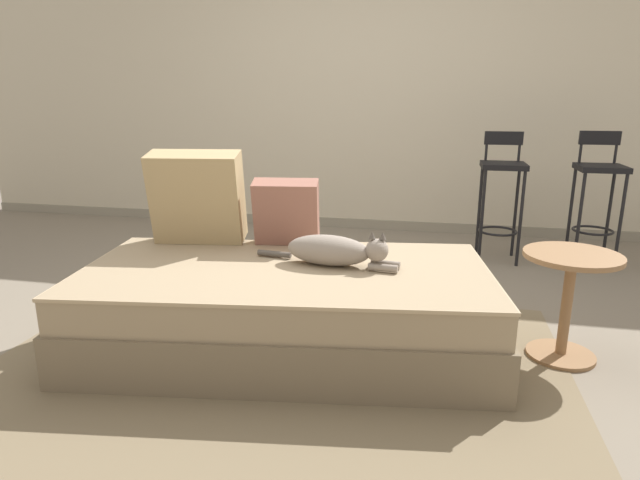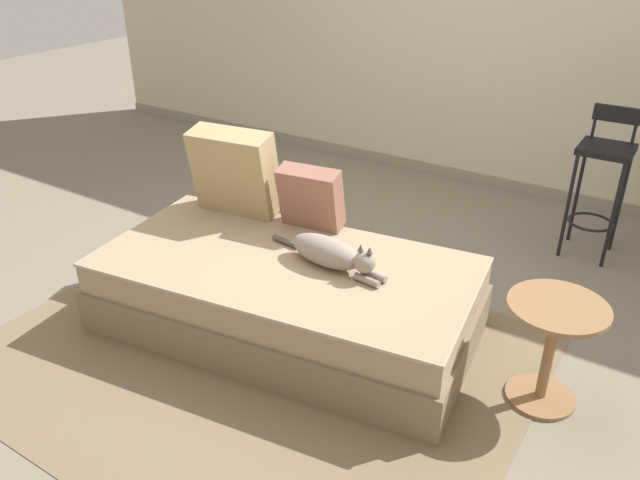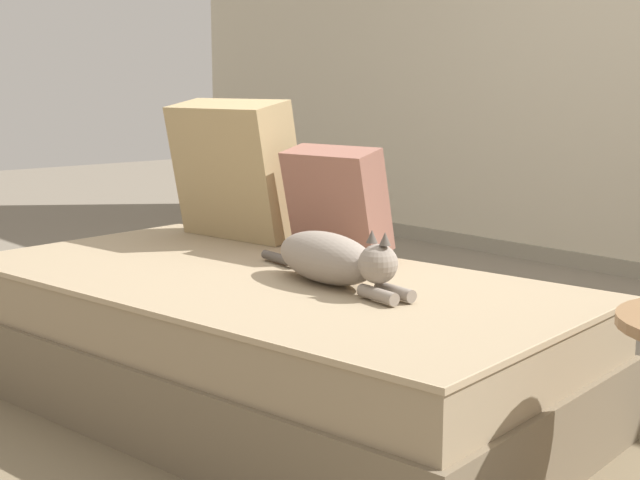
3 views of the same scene
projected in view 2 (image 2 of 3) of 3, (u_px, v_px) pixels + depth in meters
ground_plane at (326, 295)px, 3.75m from camera, size 16.00×16.00×0.00m
wall_back_panel at (481, 21)px, 4.83m from camera, size 8.00×0.10×2.60m
wall_baseboard_trim at (461, 174)px, 5.37m from camera, size 8.00×0.02×0.09m
area_rug at (254, 355)px, 3.22m from camera, size 2.69×2.12×0.01m
couch at (287, 294)px, 3.35m from camera, size 2.11×1.28×0.42m
throw_pillow_corner at (235, 171)px, 3.67m from camera, size 0.53×0.33×0.52m
throw_pillow_middle at (311, 197)px, 3.51m from camera, size 0.38×0.25×0.37m
cat at (331, 253)px, 3.17m from camera, size 0.74×0.21×0.19m
bar_stool_near_window at (602, 171)px, 3.96m from camera, size 0.32×0.32×0.97m
side_table at (552, 339)px, 2.79m from camera, size 0.44×0.44×0.53m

